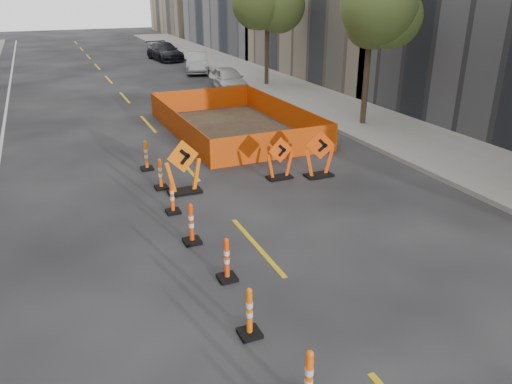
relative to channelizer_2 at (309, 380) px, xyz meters
name	(u,v)px	position (x,y,z in m)	size (l,w,h in m)	color
ground_plane	(352,354)	(1.23, 0.70, -0.51)	(140.00, 140.00, 0.00)	black
sidewalk_right	(374,123)	(10.23, 12.70, -0.43)	(4.00, 90.00, 0.15)	gray
tree_r_b	(371,15)	(9.63, 12.70, 4.02)	(2.80, 2.80, 5.95)	#382B1E
tree_r_c	(267,6)	(9.63, 22.70, 4.02)	(2.80, 2.80, 5.95)	#382B1E
channelizer_2	(309,380)	(0.00, 0.00, 0.00)	(0.40, 0.40, 1.02)	#FF570A
channelizer_3	(249,312)	(-0.15, 1.82, -0.03)	(0.38, 0.38, 0.96)	#E45E09
channelizer_4	(227,259)	(0.11, 3.64, -0.03)	(0.38, 0.38, 0.96)	#F0400A
channelizer_5	(191,223)	(-0.10, 5.45, 0.00)	(0.40, 0.40, 1.01)	#E53909
channelizer_6	(172,197)	(-0.09, 7.27, -0.05)	(0.37, 0.37, 0.93)	#FF4A0A
channelizer_7	(160,174)	(0.02, 9.09, -0.04)	(0.37, 0.37, 0.94)	#FF530A
channelizer_8	(146,155)	(-0.02, 10.91, -0.01)	(0.39, 0.39, 0.99)	#E85D09
chevron_sign_left	(183,167)	(0.57, 8.51, 0.30)	(1.08, 0.65, 1.61)	orange
chevron_sign_center	(280,158)	(3.64, 8.47, 0.16)	(0.89, 0.54, 1.34)	#EC4609
chevron_sign_right	(320,154)	(4.86, 8.13, 0.23)	(0.99, 0.59, 1.48)	#ED4609
safety_fence	(233,119)	(4.27, 14.23, 0.00)	(4.82, 8.20, 1.03)	#E65E0C
parked_car_near	(228,79)	(7.03, 22.28, 0.16)	(1.57, 3.90, 1.33)	silver
parked_car_mid	(197,63)	(7.33, 29.20, 0.16)	(1.41, 4.05, 1.33)	#ABACB0
parked_car_far	(165,51)	(6.74, 36.18, 0.17)	(1.91, 4.70, 1.36)	black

